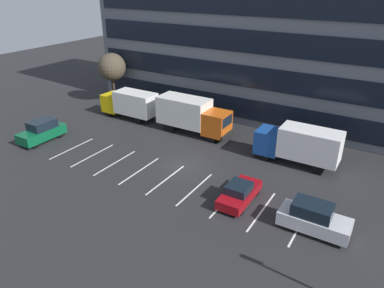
{
  "coord_description": "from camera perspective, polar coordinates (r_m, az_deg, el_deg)",
  "views": [
    {
      "loc": [
        15.18,
        -23.5,
        15.32
      ],
      "look_at": [
        -0.22,
        1.59,
        1.4
      ],
      "focal_mm": 33.5,
      "sensor_mm": 36.0,
      "label": 1
    }
  ],
  "objects": [
    {
      "name": "bare_tree",
      "position": [
        47.32,
        -12.65,
        11.85
      ],
      "size": [
        3.5,
        3.5,
        6.56
      ],
      "color": "#473323",
      "rests_on": "ground_plane"
    },
    {
      "name": "box_truck_yellow",
      "position": [
        42.43,
        -9.88,
        6.42
      ],
      "size": [
        7.09,
        2.35,
        3.29
      ],
      "color": "yellow",
      "rests_on": "ground_plane"
    },
    {
      "name": "ground_plane",
      "position": [
        31.9,
        -1.17,
        -3.4
      ],
      "size": [
        120.0,
        120.0,
        0.0
      ],
      "primitive_type": "plane",
      "color": "#262628"
    },
    {
      "name": "office_building",
      "position": [
        44.6,
        11.8,
        16.66
      ],
      "size": [
        39.75,
        13.2,
        18.0
      ],
      "color": "slate",
      "rests_on": "ground_plane"
    },
    {
      "name": "box_truck_blue",
      "position": [
        32.73,
        16.64,
        0.04
      ],
      "size": [
        7.43,
        2.46,
        3.45
      ],
      "color": "#194799",
      "rests_on": "ground_plane"
    },
    {
      "name": "sedan_maroon",
      "position": [
        26.91,
        7.56,
        -7.75
      ],
      "size": [
        1.84,
        4.39,
        1.57
      ],
      "color": "maroon",
      "rests_on": "ground_plane"
    },
    {
      "name": "suv_silver",
      "position": [
        25.08,
        18.81,
        -11.12
      ],
      "size": [
        4.54,
        1.93,
        2.05
      ],
      "color": "silver",
      "rests_on": "ground_plane"
    },
    {
      "name": "suv_forest",
      "position": [
        39.32,
        -22.79,
        1.92
      ],
      "size": [
        1.99,
        4.68,
        2.12
      ],
      "color": "#0C5933",
      "rests_on": "ground_plane"
    },
    {
      "name": "box_truck_orange",
      "position": [
        37.64,
        0.04,
        4.74
      ],
      "size": [
        8.04,
        2.66,
        3.73
      ],
      "color": "#D85914",
      "rests_on": "ground_plane"
    },
    {
      "name": "lot_markings",
      "position": [
        29.84,
        -4.16,
        -5.65
      ],
      "size": [
        22.54,
        5.4,
        0.01
      ],
      "color": "silver",
      "rests_on": "ground_plane"
    }
  ]
}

